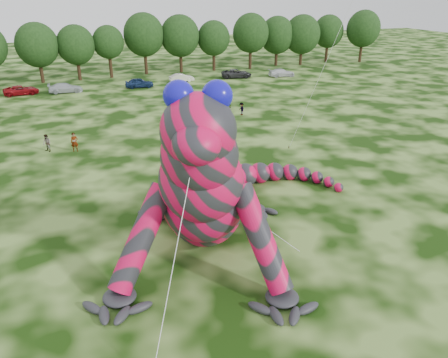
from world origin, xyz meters
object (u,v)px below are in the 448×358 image
tree_17 (363,36)px  tree_11 (180,44)px  tree_16 (328,38)px  spectator_2 (241,109)px  tree_12 (214,46)px  car_4 (139,83)px  car_7 (282,73)px  inflatable_gecko (205,153)px  tree_14 (277,41)px  car_2 (21,90)px  tree_15 (302,40)px  car_6 (236,74)px  tree_10 (144,44)px  car_5 (182,78)px  flying_kite (351,5)px  spectator_0 (75,142)px  tree_8 (77,53)px  spectator_1 (47,143)px  tree_13 (251,41)px  car_3 (65,88)px  tree_7 (38,53)px  tree_9 (109,52)px  spectator_3 (229,102)px

tree_17 → tree_11: bearing=177.7°
tree_16 → spectator_2: 46.02m
tree_12 → tree_16: 25.49m
car_4 → car_7: car_4 is taller
inflatable_gecko → tree_14: bearing=80.2°
car_2 → car_7: 42.01m
tree_15 → car_6: size_ratio=1.85×
tree_10 → car_5: tree_10 is taller
flying_kite → tree_14: (18.54, 48.70, -8.43)m
tree_14 → flying_kite: bearing=-110.8°
car_2 → inflatable_gecko: bearing=-171.2°
car_2 → car_5: car_2 is taller
tree_12 → spectator_0: (-26.94, -37.09, -3.56)m
tree_12 → flying_kite: bearing=-96.1°
tree_8 → tree_16: 49.72m
tree_11 → tree_15: bearing=-1.0°
spectator_1 → tree_14: bearing=95.0°
car_5 → tree_13: bearing=-65.6°
tree_16 → tree_17: size_ratio=0.91×
inflatable_gecko → car_3: size_ratio=4.45×
tree_14 → tree_15: 5.10m
tree_17 → spectator_2: bearing=-142.8°
tree_17 → car_5: 41.37m
inflatable_gecko → tree_12: (19.92, 55.69, -0.90)m
tree_11 → car_2: size_ratio=2.07×
flying_kite → tree_7: bearing=118.1°
tree_7 → tree_12: 30.11m
tree_11 → car_7: (15.28, -10.45, -4.36)m
tree_7 → tree_16: size_ratio=1.01×
car_4 → tree_16: bearing=-69.0°
tree_15 → tree_10: bearing=178.5°
tree_9 → tree_8: bearing=-176.1°
inflatable_gecko → car_4: size_ratio=4.95×
spectator_2 → car_4: bearing=-160.1°
tree_10 → tree_17: 44.59m
flying_kite → tree_14: flying_kite is taller
spectator_3 → inflatable_gecko: bearing=-105.7°
tree_17 → car_7: 24.96m
tree_11 → tree_13: 13.39m
tree_9 → tree_12: (18.95, 0.39, 0.15)m
car_6 → spectator_0: spectator_0 is taller
tree_13 → tree_11: bearing=175.4°
tree_12 → car_6: size_ratio=1.73×
car_4 → car_5: bearing=-69.5°
spectator_3 → spectator_0: 22.15m
tree_12 → car_7: 14.02m
car_5 → spectator_2: spectator_2 is taller
tree_16 → tree_15: bearing=-167.1°
inflatable_gecko → tree_8: inflatable_gecko is taller
car_6 → inflatable_gecko: bearing=166.8°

